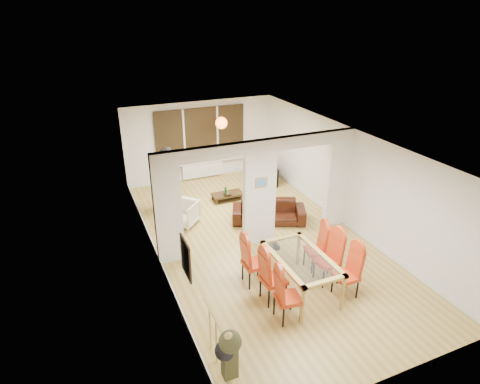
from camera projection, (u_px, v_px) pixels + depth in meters
floor at (258, 240)px, 9.99m from camera, size 5.00×9.00×0.01m
room_walls at (259, 193)px, 9.45m from camera, size 5.00×9.00×2.60m
divider_wall at (259, 193)px, 9.45m from camera, size 5.00×0.18×2.60m
bay_window_blinds at (201, 135)px, 13.08m from camera, size 3.00×0.08×1.80m
radiator at (203, 170)px, 13.55m from camera, size 1.40×0.08×0.50m
pendant_light at (221, 123)px, 11.96m from camera, size 0.36×0.36×0.36m
stair_newel at (217, 338)px, 6.28m from camera, size 0.40×1.20×1.10m
wall_poster at (186, 258)px, 6.44m from camera, size 0.04×0.52×0.67m
pillar_photo at (262, 183)px, 9.24m from camera, size 0.30×0.03×0.25m
dining_table at (300, 274)px, 8.04m from camera, size 0.97×1.73×0.81m
dining_chair_la at (288, 294)px, 7.25m from camera, size 0.51×0.51×1.09m
dining_chair_lb at (274, 276)px, 7.72m from camera, size 0.45×0.45×1.13m
dining_chair_lc at (254, 260)px, 8.22m from camera, size 0.44×0.44×1.10m
dining_chair_ra at (346, 273)px, 7.86m from camera, size 0.43×0.43×1.07m
dining_chair_rb at (327, 259)px, 8.27m from camera, size 0.50×0.50×1.10m
dining_chair_rc at (315, 248)px, 8.72m from camera, size 0.48×0.48×1.02m
sofa at (269, 212)px, 10.79m from camera, size 2.08×1.48×0.57m
armchair at (183, 213)px, 10.62m from camera, size 1.00×1.01×0.66m
person at (167, 181)px, 11.03m from camera, size 0.75×0.54×1.90m
television at (271, 173)px, 13.27m from camera, size 1.05×0.43×0.61m
coffee_table at (228, 197)px, 12.06m from camera, size 1.03×0.72×0.21m
bottle at (226, 191)px, 11.87m from camera, size 0.07×0.07×0.27m
bowl at (227, 194)px, 11.89m from camera, size 0.23×0.23×0.06m
shoes at (272, 247)px, 9.62m from camera, size 0.25×0.28×0.11m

